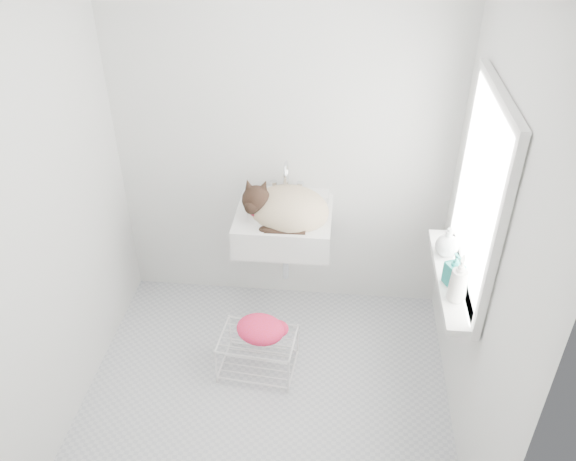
# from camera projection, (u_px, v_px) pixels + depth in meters

# --- Properties ---
(floor) EXTENTS (2.20, 2.00, 0.02)m
(floor) POSITION_uv_depth(u_px,v_px,m) (267.00, 394.00, 3.59)
(floor) COLOR #B4B6BA
(floor) RESTS_ON ground
(back_wall) EXTENTS (2.20, 0.02, 2.50)m
(back_wall) POSITION_uv_depth(u_px,v_px,m) (283.00, 138.00, 3.72)
(back_wall) COLOR silver
(back_wall) RESTS_ON ground
(right_wall) EXTENTS (0.02, 2.00, 2.50)m
(right_wall) POSITION_uv_depth(u_px,v_px,m) (490.00, 236.00, 2.80)
(right_wall) COLOR silver
(right_wall) RESTS_ON ground
(left_wall) EXTENTS (0.02, 2.00, 2.50)m
(left_wall) POSITION_uv_depth(u_px,v_px,m) (47.00, 212.00, 2.98)
(left_wall) COLOR silver
(left_wall) RESTS_ON ground
(window_glass) EXTENTS (0.01, 0.80, 1.00)m
(window_glass) POSITION_uv_depth(u_px,v_px,m) (483.00, 197.00, 2.91)
(window_glass) COLOR white
(window_glass) RESTS_ON right_wall
(window_frame) EXTENTS (0.04, 0.90, 1.10)m
(window_frame) POSITION_uv_depth(u_px,v_px,m) (480.00, 197.00, 2.91)
(window_frame) COLOR white
(window_frame) RESTS_ON right_wall
(windowsill) EXTENTS (0.16, 0.88, 0.04)m
(windowsill) POSITION_uv_depth(u_px,v_px,m) (451.00, 278.00, 3.21)
(windowsill) COLOR white
(windowsill) RESTS_ON right_wall
(sink) EXTENTS (0.61, 0.53, 0.24)m
(sink) POSITION_uv_depth(u_px,v_px,m) (284.00, 213.00, 3.72)
(sink) COLOR silver
(sink) RESTS_ON back_wall
(faucet) EXTENTS (0.22, 0.15, 0.22)m
(faucet) POSITION_uv_depth(u_px,v_px,m) (287.00, 180.00, 3.79)
(faucet) COLOR silver
(faucet) RESTS_ON sink
(cat) EXTENTS (0.57, 0.51, 0.33)m
(cat) POSITION_uv_depth(u_px,v_px,m) (285.00, 209.00, 3.68)
(cat) COLOR #CBAF8D
(cat) RESTS_ON sink
(wire_rack) EXTENTS (0.48, 0.36, 0.27)m
(wire_rack) POSITION_uv_depth(u_px,v_px,m) (258.00, 352.00, 3.68)
(wire_rack) COLOR silver
(wire_rack) RESTS_ON floor
(towel) EXTENTS (0.35, 0.29, 0.13)m
(towel) POSITION_uv_depth(u_px,v_px,m) (260.00, 333.00, 3.60)
(towel) COLOR red
(towel) RESTS_ON wire_rack
(bottle_a) EXTENTS (0.10, 0.10, 0.21)m
(bottle_a) POSITION_uv_depth(u_px,v_px,m) (455.00, 299.00, 3.03)
(bottle_a) COLOR white
(bottle_a) RESTS_ON windowsill
(bottle_b) EXTENTS (0.11, 0.12, 0.19)m
(bottle_b) POSITION_uv_depth(u_px,v_px,m) (452.00, 283.00, 3.14)
(bottle_b) COLOR #15746D
(bottle_b) RESTS_ON windowsill
(bottle_c) EXTENTS (0.15, 0.15, 0.17)m
(bottle_c) POSITION_uv_depth(u_px,v_px,m) (445.00, 254.00, 3.36)
(bottle_c) COLOR white
(bottle_c) RESTS_ON windowsill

